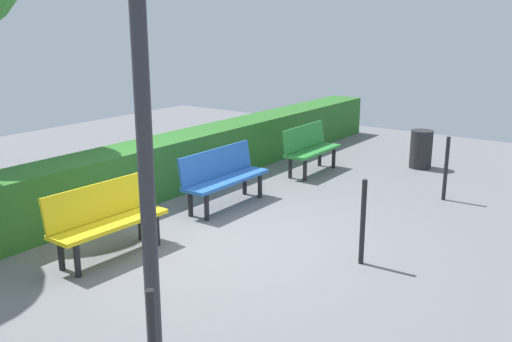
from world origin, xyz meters
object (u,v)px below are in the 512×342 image
object	(u,v)px
lamp_post	(141,65)
trash_bin	(421,149)
bench_green	(310,147)
bench_yellow	(106,217)
bench_blue	(223,175)

from	to	relation	value
lamp_post	trash_bin	distance (m)	7.77
bench_green	bench_yellow	size ratio (longest dim) A/B	0.94
bench_green	bench_blue	world-z (taller)	same
bench_green	trash_bin	world-z (taller)	bench_green
lamp_post	trash_bin	world-z (taller)	lamp_post
bench_yellow	lamp_post	xyz separation A→B (m)	(1.28, 2.09, 1.93)
trash_bin	bench_blue	bearing A→B (deg)	-22.16
bench_blue	bench_yellow	world-z (taller)	same
bench_blue	lamp_post	distance (m)	4.57
bench_green	trash_bin	xyz separation A→B (m)	(-1.52, 1.53, -0.12)
bench_yellow	lamp_post	bearing A→B (deg)	60.76
bench_green	lamp_post	bearing A→B (deg)	18.56
lamp_post	bench_green	bearing A→B (deg)	-160.69
bench_yellow	trash_bin	world-z (taller)	bench_yellow
bench_green	bench_blue	size ratio (longest dim) A/B	0.87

